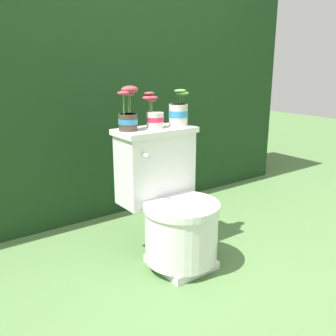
% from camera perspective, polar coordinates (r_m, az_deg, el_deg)
% --- Properties ---
extents(ground_plane, '(12.00, 12.00, 0.00)m').
position_cam_1_polar(ground_plane, '(2.17, 2.52, -13.97)').
color(ground_plane, '#4C703D').
extents(hedge_backdrop, '(3.43, 0.68, 1.67)m').
position_cam_1_polar(hedge_backdrop, '(2.92, -12.28, 10.60)').
color(hedge_backdrop, '#193819').
rests_on(hedge_backdrop, ground).
extents(toilet, '(0.44, 0.56, 0.73)m').
position_cam_1_polar(toilet, '(2.06, 0.36, -5.55)').
color(toilet, silver).
rests_on(toilet, ground).
extents(potted_plant_left, '(0.15, 0.11, 0.23)m').
position_cam_1_polar(potted_plant_left, '(1.99, -6.10, 8.21)').
color(potted_plant_left, '#47382D').
rests_on(potted_plant_left, toilet).
extents(potted_plant_midleft, '(0.11, 0.10, 0.20)m').
position_cam_1_polar(potted_plant_midleft, '(2.07, -2.12, 8.01)').
color(potted_plant_midleft, beige).
rests_on(potted_plant_midleft, toilet).
extents(potted_plant_middle, '(0.13, 0.11, 0.20)m').
position_cam_1_polar(potted_plant_middle, '(2.15, 1.63, 8.53)').
color(potted_plant_middle, beige).
rests_on(potted_plant_middle, toilet).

